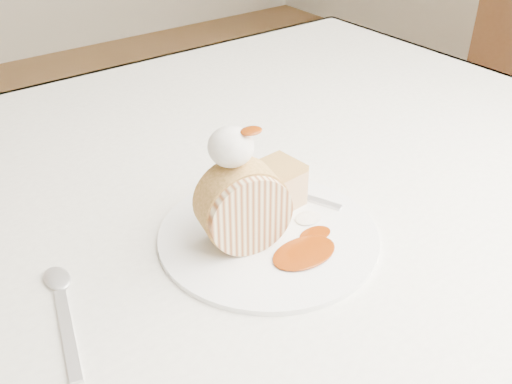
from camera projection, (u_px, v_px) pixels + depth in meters
table at (179, 243)px, 0.78m from camera, size 1.40×0.90×0.75m
plate at (268, 235)px, 0.64m from camera, size 0.27×0.27×0.01m
roulade_slice at (244, 207)px, 0.60m from camera, size 0.10×0.07×0.09m
cake_chunk at (277, 187)px, 0.68m from camera, size 0.06×0.06×0.05m
whipped_cream at (231, 147)px, 0.58m from camera, size 0.05×0.05×0.04m
caramel_drizzle at (251, 126)px, 0.56m from camera, size 0.02×0.02×0.01m
caramel_pool at (304, 253)px, 0.61m from camera, size 0.08×0.06×0.00m
fork at (301, 196)px, 0.70m from camera, size 0.08×0.14×0.00m
spoon at (68, 333)px, 0.52m from camera, size 0.06×0.15×0.00m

